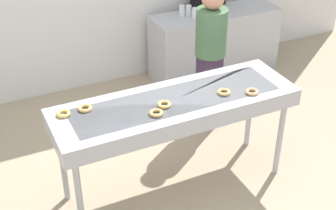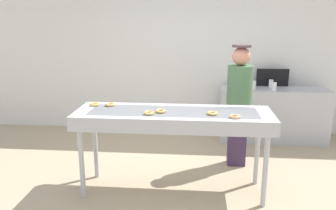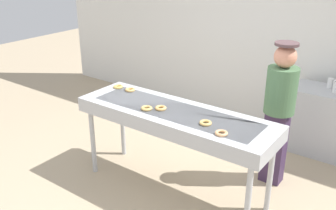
% 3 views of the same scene
% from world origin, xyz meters
% --- Properties ---
extents(ground_plane, '(16.00, 16.00, 0.00)m').
position_xyz_m(ground_plane, '(0.00, 0.00, 0.00)').
color(ground_plane, tan).
extents(fryer_conveyor, '(2.19, 0.68, 0.97)m').
position_xyz_m(fryer_conveyor, '(0.00, 0.00, 0.88)').
color(fryer_conveyor, '#B7BABF').
rests_on(fryer_conveyor, ground).
extents(glazed_donut_0, '(0.15, 0.15, 0.03)m').
position_xyz_m(glazed_donut_0, '(0.66, -0.20, 0.99)').
color(glazed_donut_0, '#E9A96F').
rests_on(glazed_donut_0, fryer_conveyor).
extents(glazed_donut_1, '(0.17, 0.17, 0.03)m').
position_xyz_m(glazed_donut_1, '(-0.14, -0.06, 0.99)').
color(glazed_donut_1, '#ECB261').
rests_on(glazed_donut_1, fryer_conveyor).
extents(glazed_donut_2, '(0.13, 0.13, 0.03)m').
position_xyz_m(glazed_donut_2, '(-0.76, 0.17, 0.99)').
color(glazed_donut_2, '#E8B262').
rests_on(glazed_donut_2, fryer_conveyor).
extents(glazed_donut_3, '(0.16, 0.16, 0.03)m').
position_xyz_m(glazed_donut_3, '(-0.25, -0.15, 0.99)').
color(glazed_donut_3, '#E7B864').
rests_on(glazed_donut_3, fryer_conveyor).
extents(glazed_donut_4, '(0.17, 0.17, 0.03)m').
position_xyz_m(glazed_donut_4, '(-0.95, 0.17, 0.99)').
color(glazed_donut_4, '#E3B95B').
rests_on(glazed_donut_4, fryer_conveyor).
extents(glazed_donut_5, '(0.14, 0.14, 0.03)m').
position_xyz_m(glazed_donut_5, '(0.43, -0.09, 0.99)').
color(glazed_donut_5, '#EAB863').
rests_on(glazed_donut_5, fryer_conveyor).
extents(worker_baker, '(0.33, 0.33, 1.64)m').
position_xyz_m(worker_baker, '(0.82, 0.82, 0.94)').
color(worker_baker, '#3C2948').
rests_on(worker_baker, ground).
extents(prep_counter, '(1.72, 0.55, 0.87)m').
position_xyz_m(prep_counter, '(1.50, 1.87, 0.43)').
color(prep_counter, '#B7BABF').
rests_on(prep_counter, ground).
extents(paper_cup_0, '(0.07, 0.07, 0.13)m').
position_xyz_m(paper_cup_0, '(1.46, 1.95, 0.93)').
color(paper_cup_0, white).
rests_on(paper_cup_0, prep_counter).
extents(paper_cup_1, '(0.07, 0.07, 0.13)m').
position_xyz_m(paper_cup_1, '(1.06, 1.97, 0.93)').
color(paper_cup_1, white).
rests_on(paper_cup_1, prep_counter).
extents(paper_cup_2, '(0.07, 0.07, 0.13)m').
position_xyz_m(paper_cup_2, '(1.13, 1.93, 0.93)').
color(paper_cup_2, white).
rests_on(paper_cup_2, prep_counter).
extents(paper_cup_3, '(0.07, 0.07, 0.13)m').
position_xyz_m(paper_cup_3, '(1.16, 1.82, 0.93)').
color(paper_cup_3, white).
rests_on(paper_cup_3, prep_counter).
extents(paper_cup_4, '(0.07, 0.07, 0.13)m').
position_xyz_m(paper_cup_4, '(1.46, 1.71, 0.93)').
color(paper_cup_4, white).
rests_on(paper_cup_4, prep_counter).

